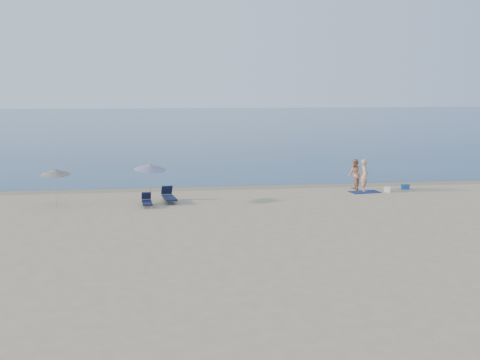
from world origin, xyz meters
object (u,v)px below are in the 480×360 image
at_px(person_left, 365,175).
at_px(person_right, 355,174).
at_px(blue_cooler, 405,187).
at_px(umbrella_near, 150,167).

distance_m(person_left, person_right, 0.75).
height_order(person_left, blue_cooler, person_left).
bearing_deg(person_left, blue_cooler, -71.51).
bearing_deg(umbrella_near, blue_cooler, -13.20).
xyz_separation_m(person_right, umbrella_near, (-12.40, -2.36, 1.01)).
relative_size(person_right, blue_cooler, 4.18).
bearing_deg(person_left, person_right, 42.91).
distance_m(person_right, umbrella_near, 12.67).
distance_m(blue_cooler, umbrella_near, 15.83).
bearing_deg(blue_cooler, person_left, -165.02).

